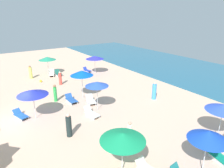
# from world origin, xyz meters

# --- Properties ---
(ground_plane) EXTENTS (60.00, 60.00, 0.00)m
(ground_plane) POSITION_xyz_m (0.00, 0.00, 0.00)
(ground_plane) COLOR beige
(ocean) EXTENTS (60.00, 13.63, 0.12)m
(ocean) POSITION_xyz_m (0.00, 23.18, 0.06)
(ocean) COLOR #286483
(ocean) RESTS_ON ground_plane
(umbrella_0) EXTENTS (2.00, 2.00, 2.41)m
(umbrella_0) POSITION_xyz_m (10.99, 7.24, 2.15)
(umbrella_0) COLOR silver
(umbrella_0) RESTS_ON ground_plane
(lounge_chair_0_1) EXTENTS (1.46, 0.87, 0.69)m
(lounge_chair_0_1) POSITION_xyz_m (10.93, 8.79, 0.24)
(lounge_chair_0_1) COLOR silver
(lounge_chair_0_1) RESTS_ON ground_plane
(umbrella_1) EXTENTS (2.36, 2.36, 2.38)m
(umbrella_1) POSITION_xyz_m (-7.76, 11.46, 2.18)
(umbrella_1) COLOR silver
(umbrella_1) RESTS_ON ground_plane
(lounge_chair_1_0) EXTENTS (1.30, 0.80, 0.65)m
(lounge_chair_1_0) POSITION_xyz_m (-8.98, 10.86, 0.24)
(lounge_chair_1_0) COLOR silver
(lounge_chair_1_0) RESTS_ON ground_plane
(umbrella_2) EXTENTS (2.33, 2.33, 2.26)m
(umbrella_2) POSITION_xyz_m (8.60, 3.79, 2.05)
(umbrella_2) COLOR silver
(umbrella_2) RESTS_ON ground_plane
(umbrella_3) EXTENTS (2.16, 2.16, 2.41)m
(umbrella_3) POSITION_xyz_m (9.78, 10.78, 2.20)
(umbrella_3) COLOR silver
(umbrella_3) RESTS_ON ground_plane
(lounge_chair_3_1) EXTENTS (1.58, 0.96, 0.72)m
(lounge_chair_3_1) POSITION_xyz_m (10.53, 10.03, 0.25)
(lounge_chair_3_1) COLOR silver
(lounge_chair_3_1) RESTS_ON ground_plane
(umbrella_4) EXTENTS (2.15, 2.15, 2.73)m
(umbrella_4) POSITION_xyz_m (-1.24, 6.39, 2.49)
(umbrella_4) COLOR silver
(umbrella_4) RESTS_ON ground_plane
(lounge_chair_4_0) EXTENTS (1.47, 0.70, 0.66)m
(lounge_chair_4_0) POSITION_xyz_m (-0.91, 5.04, 0.26)
(lounge_chair_4_0) COLOR silver
(lounge_chair_4_0) RESTS_ON ground_plane
(umbrella_5) EXTENTS (1.92, 1.92, 2.55)m
(umbrella_5) POSITION_xyz_m (1.87, 6.22, 2.36)
(umbrella_5) COLOR silver
(umbrella_5) RESTS_ON ground_plane
(lounge_chair_5_0) EXTENTS (1.50, 0.83, 0.71)m
(lounge_chair_5_0) POSITION_xyz_m (2.48, 5.29, 0.24)
(lounge_chair_5_0) COLOR silver
(lounge_chair_5_0) RESTS_ON ground_plane
(lounge_chair_5_1) EXTENTS (1.48, 0.88, 0.70)m
(lounge_chair_5_1) POSITION_xyz_m (0.32, 6.41, 0.27)
(lounge_chair_5_1) COLOR silver
(lounge_chair_5_1) RESTS_ON ground_plane
(umbrella_6) EXTENTS (2.31, 2.31, 2.37)m
(umbrella_6) POSITION_xyz_m (0.36, 1.53, 2.17)
(umbrella_6) COLOR silver
(umbrella_6) RESTS_ON ground_plane
(lounge_chair_6_0) EXTENTS (1.54, 0.99, 0.59)m
(lounge_chair_6_0) POSITION_xyz_m (-0.39, 0.55, 0.22)
(lounge_chair_6_0) COLOR silver
(lounge_chair_6_0) RESTS_ON ground_plane
(umbrella_7) EXTENTS (2.19, 2.19, 2.38)m
(umbrella_7) POSITION_xyz_m (-10.73, 6.11, 2.18)
(umbrella_7) COLOR silver
(umbrella_7) RESTS_ON ground_plane
(lounge_chair_7_0) EXTENTS (1.59, 1.10, 0.74)m
(lounge_chair_7_0) POSITION_xyz_m (-9.91, 6.25, 0.28)
(lounge_chair_7_0) COLOR silver
(lounge_chair_7_0) RESTS_ON ground_plane
(lounge_chair_7_1) EXTENTS (1.21, 0.64, 0.73)m
(lounge_chair_7_1) POSITION_xyz_m (-9.62, 7.02, 0.27)
(lounge_chair_7_1) COLOR silver
(lounge_chair_7_1) RESTS_ON ground_plane
(beachgoer_0) EXTENTS (0.42, 0.42, 1.63)m
(beachgoer_0) POSITION_xyz_m (-1.91, 3.94, 0.79)
(beachgoer_0) COLOR green
(beachgoer_0) RESTS_ON ground_plane
(beachgoer_1) EXTENTS (0.55, 0.55, 1.65)m
(beachgoer_1) POSITION_xyz_m (-10.33, 3.75, 0.76)
(beachgoer_1) COLOR #F9F869
(beachgoer_1) RESTS_ON ground_plane
(beachgoer_2) EXTENTS (0.50, 0.50, 1.67)m
(beachgoer_2) POSITION_xyz_m (4.11, 2.75, 0.78)
(beachgoer_2) COLOR #1E2C2C
(beachgoer_2) RESTS_ON ground_plane
(beachgoer_3) EXTENTS (0.33, 0.33, 1.55)m
(beachgoer_3) POSITION_xyz_m (-6.08, 5.98, 0.72)
(beachgoer_3) COLOR #F04B40
(beachgoer_3) RESTS_ON ground_plane
(beachgoer_4) EXTENTS (0.47, 0.47, 1.69)m
(beachgoer_4) POSITION_xyz_m (2.83, 11.86, 0.78)
(beachgoer_4) COLOR #3F9BDB
(beachgoer_4) RESTS_ON ground_plane
(beachgoer_5) EXTENTS (0.31, 0.31, 1.59)m
(beachgoer_5) POSITION_xyz_m (7.06, 5.50, 0.75)
(beachgoer_5) COLOR white
(beachgoer_5) RESTS_ON ground_plane
(beach_ball_0) EXTENTS (0.27, 0.27, 0.27)m
(beach_ball_0) POSITION_xyz_m (-8.21, 4.33, 0.14)
(beach_ball_0) COLOR yellow
(beach_ball_0) RESTS_ON ground_plane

